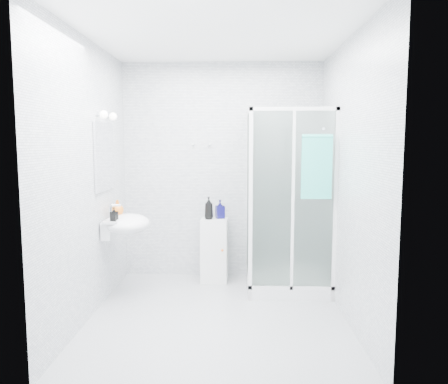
{
  "coord_description": "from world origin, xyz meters",
  "views": [
    {
      "loc": [
        0.18,
        -4.01,
        1.64
      ],
      "look_at": [
        0.05,
        0.35,
        1.15
      ],
      "focal_mm": 35.0,
      "sensor_mm": 36.0,
      "label": 1
    }
  ],
  "objects_px": {
    "shampoo_bottle_b": "(220,209)",
    "soap_dispenser_orange": "(117,208)",
    "shower_enclosure": "(281,251)",
    "hand_towel": "(317,165)",
    "soap_dispenser_black": "(114,214)",
    "shampoo_bottle_a": "(209,208)",
    "storage_cabinet": "(214,250)",
    "wall_basin": "(125,224)"
  },
  "relations": [
    {
      "from": "wall_basin",
      "to": "soap_dispenser_black",
      "type": "xyz_separation_m",
      "value": [
        -0.06,
        -0.18,
        0.14
      ]
    },
    {
      "from": "hand_towel",
      "to": "soap_dispenser_orange",
      "type": "bearing_deg",
      "value": 173.21
    },
    {
      "from": "shampoo_bottle_b",
      "to": "shampoo_bottle_a",
      "type": "bearing_deg",
      "value": -152.48
    },
    {
      "from": "hand_towel",
      "to": "soap_dispenser_orange",
      "type": "xyz_separation_m",
      "value": [
        -2.09,
        0.25,
        -0.47
      ]
    },
    {
      "from": "storage_cabinet",
      "to": "hand_towel",
      "type": "xyz_separation_m",
      "value": [
        1.06,
        -0.69,
        1.04
      ]
    },
    {
      "from": "soap_dispenser_orange",
      "to": "soap_dispenser_black",
      "type": "height_order",
      "value": "soap_dispenser_orange"
    },
    {
      "from": "shower_enclosure",
      "to": "wall_basin",
      "type": "bearing_deg",
      "value": -169.19
    },
    {
      "from": "shampoo_bottle_b",
      "to": "soap_dispenser_black",
      "type": "xyz_separation_m",
      "value": [
        -1.03,
        -0.83,
        0.07
      ]
    },
    {
      "from": "shower_enclosure",
      "to": "soap_dispenser_orange",
      "type": "distance_m",
      "value": 1.85
    },
    {
      "from": "shampoo_bottle_a",
      "to": "soap_dispenser_black",
      "type": "relative_size",
      "value": 1.92
    },
    {
      "from": "shampoo_bottle_a",
      "to": "shampoo_bottle_b",
      "type": "relative_size",
      "value": 1.21
    },
    {
      "from": "shampoo_bottle_a",
      "to": "shampoo_bottle_b",
      "type": "distance_m",
      "value": 0.15
    },
    {
      "from": "wall_basin",
      "to": "shower_enclosure",
      "type": "bearing_deg",
      "value": 10.81
    },
    {
      "from": "shower_enclosure",
      "to": "soap_dispenser_black",
      "type": "xyz_separation_m",
      "value": [
        -1.72,
        -0.49,
        0.48
      ]
    },
    {
      "from": "hand_towel",
      "to": "shampoo_bottle_b",
      "type": "bearing_deg",
      "value": 143.39
    },
    {
      "from": "storage_cabinet",
      "to": "shampoo_bottle_a",
      "type": "relative_size",
      "value": 2.84
    },
    {
      "from": "shower_enclosure",
      "to": "storage_cabinet",
      "type": "bearing_deg",
      "value": 158.81
    },
    {
      "from": "wall_basin",
      "to": "soap_dispenser_black",
      "type": "relative_size",
      "value": 4.06
    },
    {
      "from": "soap_dispenser_orange",
      "to": "soap_dispenser_black",
      "type": "distance_m",
      "value": 0.35
    },
    {
      "from": "hand_towel",
      "to": "shampoo_bottle_a",
      "type": "bearing_deg",
      "value": 149.13
    },
    {
      "from": "hand_towel",
      "to": "soap_dispenser_black",
      "type": "bearing_deg",
      "value": -177.42
    },
    {
      "from": "hand_towel",
      "to": "wall_basin",
      "type": "bearing_deg",
      "value": 177.52
    },
    {
      "from": "shower_enclosure",
      "to": "storage_cabinet",
      "type": "distance_m",
      "value": 0.81
    },
    {
      "from": "storage_cabinet",
      "to": "shampoo_bottle_a",
      "type": "bearing_deg",
      "value": -159.5
    },
    {
      "from": "shower_enclosure",
      "to": "soap_dispenser_orange",
      "type": "bearing_deg",
      "value": -175.09
    },
    {
      "from": "shampoo_bottle_b",
      "to": "soap_dispenser_orange",
      "type": "relative_size",
      "value": 1.31
    },
    {
      "from": "wall_basin",
      "to": "hand_towel",
      "type": "relative_size",
      "value": 0.87
    },
    {
      "from": "soap_dispenser_black",
      "to": "shampoo_bottle_b",
      "type": "bearing_deg",
      "value": 38.88
    },
    {
      "from": "storage_cabinet",
      "to": "soap_dispenser_orange",
      "type": "relative_size",
      "value": 4.48
    },
    {
      "from": "hand_towel",
      "to": "shampoo_bottle_a",
      "type": "distance_m",
      "value": 1.42
    },
    {
      "from": "hand_towel",
      "to": "soap_dispenser_black",
      "type": "height_order",
      "value": "hand_towel"
    },
    {
      "from": "shower_enclosure",
      "to": "wall_basin",
      "type": "xyz_separation_m",
      "value": [
        -1.66,
        -0.32,
        0.35
      ]
    },
    {
      "from": "storage_cabinet",
      "to": "soap_dispenser_black",
      "type": "height_order",
      "value": "soap_dispenser_black"
    },
    {
      "from": "shampoo_bottle_a",
      "to": "soap_dispenser_orange",
      "type": "height_order",
      "value": "soap_dispenser_orange"
    },
    {
      "from": "shampoo_bottle_a",
      "to": "hand_towel",
      "type": "bearing_deg",
      "value": -30.87
    },
    {
      "from": "storage_cabinet",
      "to": "shampoo_bottle_b",
      "type": "xyz_separation_m",
      "value": [
        0.06,
        0.05,
        0.49
      ]
    },
    {
      "from": "wall_basin",
      "to": "shampoo_bottle_a",
      "type": "xyz_separation_m",
      "value": [
        0.84,
        0.59,
        0.09
      ]
    },
    {
      "from": "storage_cabinet",
      "to": "soap_dispenser_black",
      "type": "distance_m",
      "value": 1.36
    },
    {
      "from": "shampoo_bottle_b",
      "to": "wall_basin",
      "type": "bearing_deg",
      "value": -145.86
    },
    {
      "from": "shampoo_bottle_b",
      "to": "soap_dispenser_orange",
      "type": "xyz_separation_m",
      "value": [
        -1.09,
        -0.49,
        0.09
      ]
    },
    {
      "from": "shower_enclosure",
      "to": "storage_cabinet",
      "type": "height_order",
      "value": "shower_enclosure"
    },
    {
      "from": "wall_basin",
      "to": "soap_dispenser_orange",
      "type": "distance_m",
      "value": 0.25
    }
  ]
}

